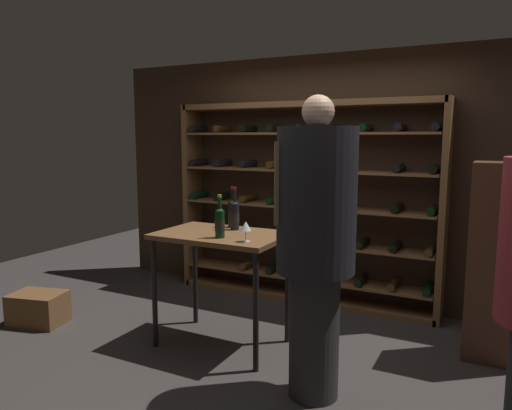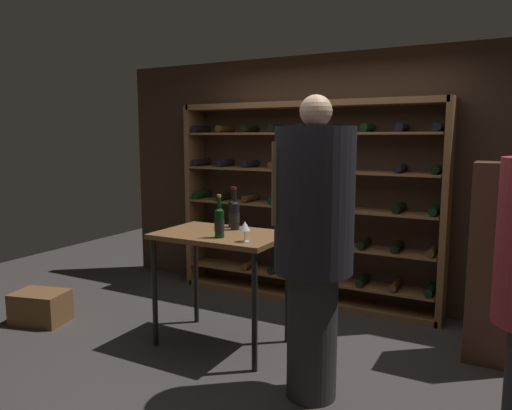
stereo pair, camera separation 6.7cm
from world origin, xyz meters
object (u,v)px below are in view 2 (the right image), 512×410
Objects in this scene: wine_rack at (305,203)px; wine_bottle_gold_foil at (233,213)px; wine_bottle_amber_reserve at (219,222)px; wine_bottle_black_capsule at (235,215)px; tasting_table at (221,247)px; wine_glass_stemmed_left at (245,227)px; display_cabinet at (500,264)px; wine_crate at (41,307)px; person_host_in_suit at (314,236)px.

wine_bottle_gold_foil is (-0.23, -1.09, 0.04)m from wine_rack.
wine_bottle_amber_reserve is (-0.09, -1.53, 0.03)m from wine_rack.
wine_bottle_black_capsule is at bearing -97.25° from wine_rack.
tasting_table is 0.45m from wine_glass_stemmed_left.
wine_bottle_black_capsule is at bearing -51.50° from wine_bottle_gold_foil.
wine_glass_stemmed_left is at bearing -50.65° from wine_bottle_gold_foil.
tasting_table is (-0.18, -1.37, -0.21)m from wine_rack.
wine_bottle_amber_reserve is 2.18× the size of wine_glass_stemmed_left.
display_cabinet is at bearing 13.05° from wine_bottle_gold_foil.
wine_rack reaches higher than display_cabinet.
wine_glass_stemmed_left is at bearing -8.24° from wine_bottle_amber_reserve.
wine_bottle_gold_foil reaches higher than wine_crate.
wine_crate is at bearing -163.01° from display_cabinet.
wine_bottle_gold_foil is 2.27× the size of wine_glass_stemmed_left.
display_cabinet is (1.87, -0.61, -0.27)m from wine_rack.
wine_bottle_amber_reserve is at bearing 171.76° from wine_glass_stemmed_left.
wine_glass_stemmed_left is at bearing 5.72° from wine_crate.
wine_bottle_black_capsule reaches higher than wine_crate.
person_host_in_suit is at bearing -18.79° from wine_glass_stemmed_left.
person_host_in_suit is 5.49× the size of wine_bottle_black_capsule.
wine_bottle_amber_reserve is (-1.97, -0.92, 0.31)m from display_cabinet.
wine_glass_stemmed_left is (-0.64, 0.22, -0.03)m from person_host_in_suit.
person_host_in_suit reaches higher than wine_bottle_amber_reserve.
wine_crate is 1.40× the size of wine_bottle_amber_reserve.
wine_crate is at bearing -174.28° from wine_glass_stemmed_left.
display_cabinet is 1.99m from wine_glass_stemmed_left.
display_cabinet is 9.97× the size of wine_glass_stemmed_left.
person_host_in_suit is 1.12m from wine_bottle_black_capsule.
wine_bottle_gold_foil is at bearing 107.28° from wine_bottle_amber_reserve.
wine_bottle_amber_reserve is at bearing -93.49° from wine_rack.
tasting_table is 1.09m from person_host_in_suit.
wine_rack is 8.06× the size of wine_bottle_gold_foil.
display_cabinet is at bearing 25.12° from wine_bottle_amber_reserve.
wine_bottle_gold_foil is (1.73, 0.68, 0.94)m from wine_crate.
tasting_table is 2.95× the size of wine_bottle_gold_foil.
wine_rack reaches higher than wine_bottle_amber_reserve.
wine_bottle_amber_reserve is (0.09, -0.16, 0.24)m from tasting_table.
wine_rack is at bearing 67.90° from person_host_in_suit.
person_host_in_suit is (0.80, -1.78, 0.06)m from wine_rack.
wine_rack is at bearing 95.76° from wine_glass_stemmed_left.
person_host_in_suit is at bearing -31.96° from wine_bottle_black_capsule.
wine_rack is at bearing 82.75° from wine_bottle_black_capsule.
person_host_in_suit is 12.86× the size of wine_glass_stemmed_left.
wine_rack is at bearing 86.51° from wine_bottle_amber_reserve.
person_host_in_suit reaches higher than wine_bottle_black_capsule.
wine_bottle_amber_reserve is at bearing -80.25° from wine_bottle_black_capsule.
wine_bottle_black_capsule is at bearing 129.57° from wine_glass_stemmed_left.
wine_bottle_amber_reserve is 0.25m from wine_glass_stemmed_left.
display_cabinet reaches higher than wine_glass_stemmed_left.
display_cabinet is 4.26× the size of wine_bottle_black_capsule.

